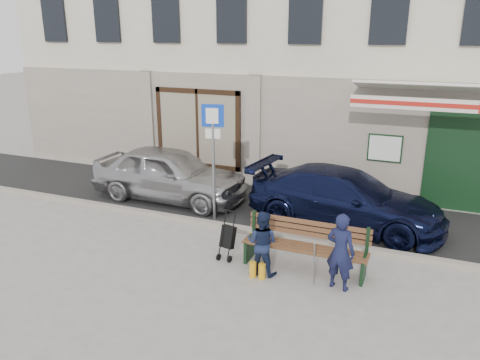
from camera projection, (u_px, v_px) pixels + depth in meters
The scene contains 11 objects.
ground at pixel (231, 263), 9.25m from camera, with size 80.00×80.00×0.00m, color #9E9991.
asphalt_lane at pixel (279, 210), 11.98m from camera, with size 60.00×3.20×0.01m, color #282828.
curb at pixel (258, 232), 10.55m from camera, with size 60.00×0.18×0.12m, color #9E9384.
building at pixel (334, 12), 15.18m from camera, with size 20.00×8.27×10.00m.
car_silver at pixel (169, 174), 12.57m from camera, with size 1.71×4.25×1.45m, color #ADADB2.
car_navy at pixel (345, 198), 10.89m from camera, with size 1.86×4.57×1.33m, color black.
parking_sign at pixel (213, 144), 10.84m from camera, with size 0.51×0.15×2.80m.
bench at pixel (302, 247), 8.91m from camera, with size 2.40×1.17×0.98m.
man at pixel (340, 252), 8.15m from camera, with size 0.52×0.34×1.42m, color #141839.
woman at pixel (262, 243), 8.69m from camera, with size 0.60×0.47×1.24m, color #161F3C.
stroller at pixel (228, 238), 9.36m from camera, with size 0.33×0.43×0.97m.
Camera 1 is at (3.32, -7.62, 4.37)m, focal length 35.00 mm.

